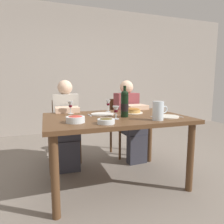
% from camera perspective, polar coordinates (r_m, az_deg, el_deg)
% --- Properties ---
extents(ground_plane, '(8.00, 8.00, 0.00)m').
position_cam_1_polar(ground_plane, '(2.40, 0.90, -19.41)').
color(ground_plane, slate).
extents(back_wall, '(8.00, 0.10, 2.80)m').
position_cam_1_polar(back_wall, '(4.69, -10.15, 11.57)').
color(back_wall, '#A3998E').
rests_on(back_wall, ground).
extents(dining_table, '(1.50, 1.00, 0.76)m').
position_cam_1_polar(dining_table, '(2.18, 0.94, -3.63)').
color(dining_table, brown).
rests_on(dining_table, ground).
extents(wine_bottle, '(0.08, 0.08, 0.33)m').
position_cam_1_polar(wine_bottle, '(2.10, 3.65, 2.42)').
color(wine_bottle, black).
rests_on(wine_bottle, dining_table).
extents(water_pitcher, '(0.16, 0.11, 0.18)m').
position_cam_1_polar(water_pitcher, '(1.97, 13.13, 0.04)').
color(water_pitcher, silver).
rests_on(water_pitcher, dining_table).
extents(baked_tart, '(0.26, 0.26, 0.06)m').
position_cam_1_polar(baked_tart, '(2.40, 5.72, 0.37)').
color(baked_tart, silver).
rests_on(baked_tart, dining_table).
extents(salad_bowl, '(0.17, 0.17, 0.07)m').
position_cam_1_polar(salad_bowl, '(1.84, -10.48, -1.95)').
color(salad_bowl, silver).
rests_on(salad_bowl, dining_table).
extents(olive_bowl, '(0.16, 0.16, 0.05)m').
position_cam_1_polar(olive_bowl, '(1.76, -1.72, -2.54)').
color(olive_bowl, silver).
rests_on(olive_bowl, dining_table).
extents(wine_glass_left_diner, '(0.06, 0.06, 0.15)m').
position_cam_1_polar(wine_glass_left_diner, '(2.49, -1.14, 2.50)').
color(wine_glass_left_diner, silver).
rests_on(wine_glass_left_diner, dining_table).
extents(wine_glass_right_diner, '(0.07, 0.07, 0.15)m').
position_cam_1_polar(wine_glass_right_diner, '(2.38, -11.88, 1.99)').
color(wine_glass_right_diner, silver).
rests_on(wine_glass_right_diner, dining_table).
extents(wine_glass_centre, '(0.07, 0.07, 0.13)m').
position_cam_1_polar(wine_glass_centre, '(1.97, 1.12, 0.61)').
color(wine_glass_centre, silver).
rests_on(wine_glass_centre, dining_table).
extents(dinner_plate_left_setting, '(0.26, 0.26, 0.01)m').
position_cam_1_polar(dinner_plate_left_setting, '(2.27, -2.78, -0.62)').
color(dinner_plate_left_setting, white).
rests_on(dinner_plate_left_setting, dining_table).
extents(dinner_plate_right_setting, '(0.25, 0.25, 0.01)m').
position_cam_1_polar(dinner_plate_right_setting, '(2.19, 15.42, -1.24)').
color(dinner_plate_right_setting, silver).
rests_on(dinner_plate_right_setting, dining_table).
extents(fork_left_setting, '(0.02, 0.16, 0.00)m').
position_cam_1_polar(fork_left_setting, '(2.23, -6.48, -0.90)').
color(fork_left_setting, silver).
rests_on(fork_left_setting, dining_table).
extents(knife_left_setting, '(0.01, 0.18, 0.00)m').
position_cam_1_polar(knife_left_setting, '(2.31, 0.79, -0.53)').
color(knife_left_setting, silver).
rests_on(knife_left_setting, dining_table).
extents(knife_right_setting, '(0.03, 0.18, 0.00)m').
position_cam_1_polar(knife_right_setting, '(2.27, 18.55, -1.11)').
color(knife_right_setting, silver).
rests_on(knife_right_setting, dining_table).
extents(spoon_right_setting, '(0.02, 0.16, 0.00)m').
position_cam_1_polar(spoon_right_setting, '(2.11, 12.04, -1.57)').
color(spoon_right_setting, silver).
rests_on(spoon_right_setting, dining_table).
extents(chair_left, '(0.41, 0.41, 0.87)m').
position_cam_1_polar(chair_left, '(2.99, -13.20, -3.92)').
color(chair_left, brown).
rests_on(chair_left, ground).
extents(diner_left, '(0.35, 0.51, 1.16)m').
position_cam_1_polar(diner_left, '(2.74, -12.91, -2.48)').
color(diner_left, '#B7B2A8').
rests_on(diner_left, ground).
extents(chair_right, '(0.43, 0.43, 0.87)m').
position_cam_1_polar(chair_right, '(3.17, 3.14, -3.04)').
color(chair_right, brown).
rests_on(chair_right, ground).
extents(diner_right, '(0.36, 0.52, 1.16)m').
position_cam_1_polar(diner_right, '(2.94, 5.14, -1.58)').
color(diner_right, '#8E3D42').
rests_on(diner_right, ground).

